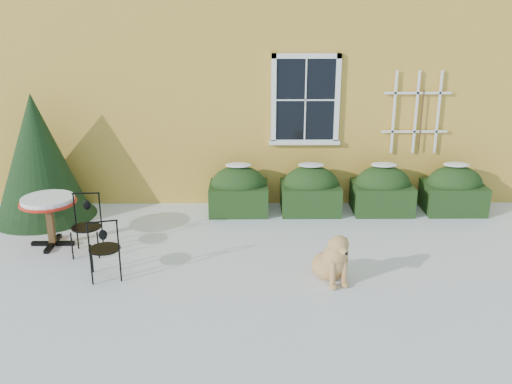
{
  "coord_description": "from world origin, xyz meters",
  "views": [
    {
      "loc": [
        -0.07,
        -7.21,
        3.67
      ],
      "look_at": [
        0.0,
        1.0,
        0.9
      ],
      "focal_mm": 40.0,
      "sensor_mm": 36.0,
      "label": 1
    }
  ],
  "objects_px": {
    "evergreen_shrub": "(39,169)",
    "patio_chair_far": "(87,225)",
    "bistro_table": "(48,206)",
    "patio_chair_near": "(104,248)",
    "dog": "(333,261)"
  },
  "relations": [
    {
      "from": "evergreen_shrub",
      "to": "patio_chair_near",
      "type": "distance_m",
      "value": 2.97
    },
    {
      "from": "evergreen_shrub",
      "to": "patio_chair_far",
      "type": "height_order",
      "value": "evergreen_shrub"
    },
    {
      "from": "evergreen_shrub",
      "to": "patio_chair_far",
      "type": "xyz_separation_m",
      "value": [
        1.21,
        -1.56,
        -0.43
      ]
    },
    {
      "from": "evergreen_shrub",
      "to": "patio_chair_near",
      "type": "xyz_separation_m",
      "value": [
        1.69,
        -2.41,
        -0.43
      ]
    },
    {
      "from": "evergreen_shrub",
      "to": "dog",
      "type": "distance_m",
      "value": 5.46
    },
    {
      "from": "bistro_table",
      "to": "dog",
      "type": "distance_m",
      "value": 4.44
    },
    {
      "from": "patio_chair_far",
      "to": "patio_chair_near",
      "type": "bearing_deg",
      "value": -65.22
    },
    {
      "from": "dog",
      "to": "patio_chair_far",
      "type": "bearing_deg",
      "value": 146.81
    },
    {
      "from": "evergreen_shrub",
      "to": "bistro_table",
      "type": "xyz_separation_m",
      "value": [
        0.56,
        -1.28,
        -0.22
      ]
    },
    {
      "from": "evergreen_shrub",
      "to": "patio_chair_near",
      "type": "height_order",
      "value": "evergreen_shrub"
    },
    {
      "from": "evergreen_shrub",
      "to": "patio_chair_far",
      "type": "distance_m",
      "value": 2.02
    },
    {
      "from": "bistro_table",
      "to": "evergreen_shrub",
      "type": "bearing_deg",
      "value": 113.74
    },
    {
      "from": "evergreen_shrub",
      "to": "dog",
      "type": "relative_size",
      "value": 2.62
    },
    {
      "from": "patio_chair_far",
      "to": "dog",
      "type": "relative_size",
      "value": 1.09
    },
    {
      "from": "patio_chair_near",
      "to": "patio_chair_far",
      "type": "relative_size",
      "value": 0.99
    }
  ]
}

